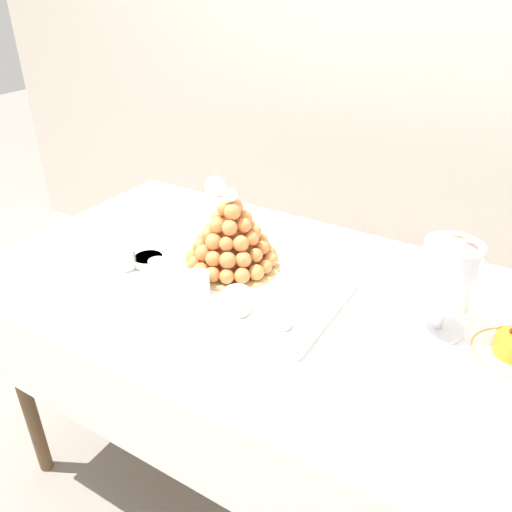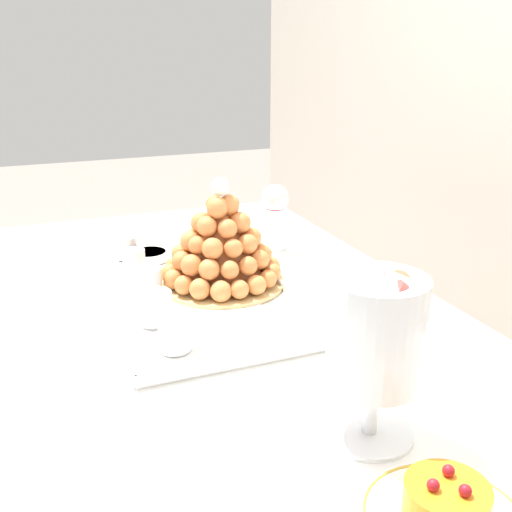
{
  "view_description": "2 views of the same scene",
  "coord_description": "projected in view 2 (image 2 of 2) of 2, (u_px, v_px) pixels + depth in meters",
  "views": [
    {
      "loc": [
        0.57,
        -0.98,
        1.53
      ],
      "look_at": [
        -0.01,
        -0.02,
        0.89
      ],
      "focal_mm": 35.91,
      "sensor_mm": 36.0,
      "label": 1
    },
    {
      "loc": [
        1.03,
        -0.35,
        1.29
      ],
      "look_at": [
        0.03,
        0.05,
        0.91
      ],
      "focal_mm": 42.92,
      "sensor_mm": 36.0,
      "label": 2
    }
  ],
  "objects": [
    {
      "name": "buffet_table",
      "position": [
        225.0,
        354.0,
        1.22
      ],
      "size": [
        1.53,
        0.87,
        0.79
      ],
      "color": "brown",
      "rests_on": "ground_plane"
    },
    {
      "name": "serving_tray",
      "position": [
        190.0,
        290.0,
        1.28
      ],
      "size": [
        0.68,
        0.37,
        0.02
      ],
      "color": "white",
      "rests_on": "buffet_table"
    },
    {
      "name": "croquembouche",
      "position": [
        221.0,
        246.0,
        1.27
      ],
      "size": [
        0.27,
        0.27,
        0.23
      ],
      "color": "tan",
      "rests_on": "serving_tray"
    },
    {
      "name": "dessert_cup_left",
      "position": [
        125.0,
        248.0,
        1.46
      ],
      "size": [
        0.06,
        0.06,
        0.05
      ],
      "color": "silver",
      "rests_on": "serving_tray"
    },
    {
      "name": "dessert_cup_mid_left",
      "position": [
        134.0,
        263.0,
        1.35
      ],
      "size": [
        0.05,
        0.05,
        0.06
      ],
      "color": "silver",
      "rests_on": "serving_tray"
    },
    {
      "name": "dessert_cup_centre",
      "position": [
        147.0,
        283.0,
        1.23
      ],
      "size": [
        0.06,
        0.06,
        0.06
      ],
      "color": "silver",
      "rests_on": "serving_tray"
    },
    {
      "name": "dessert_cup_mid_right",
      "position": [
        155.0,
        309.0,
        1.12
      ],
      "size": [
        0.06,
        0.06,
        0.06
      ],
      "color": "silver",
      "rests_on": "serving_tray"
    },
    {
      "name": "dessert_cup_right",
      "position": [
        175.0,
        337.0,
        1.02
      ],
      "size": [
        0.05,
        0.05,
        0.05
      ],
      "color": "silver",
      "rests_on": "serving_tray"
    },
    {
      "name": "creme_brulee_ramekin",
      "position": [
        149.0,
        255.0,
        1.44
      ],
      "size": [
        0.09,
        0.09,
        0.02
      ],
      "color": "white",
      "rests_on": "serving_tray"
    },
    {
      "name": "macaron_goblet",
      "position": [
        376.0,
        335.0,
        0.77
      ],
      "size": [
        0.13,
        0.13,
        0.24
      ],
      "color": "white",
      "rests_on": "buffet_table"
    },
    {
      "name": "fruit_tart_plate",
      "position": [
        445.0,
        510.0,
        0.67
      ],
      "size": [
        0.18,
        0.18,
        0.06
      ],
      "color": "white",
      "rests_on": "buffet_table"
    },
    {
      "name": "wine_glass",
      "position": [
        275.0,
        201.0,
        1.51
      ],
      "size": [
        0.07,
        0.07,
        0.17
      ],
      "color": "silver",
      "rests_on": "buffet_table"
    }
  ]
}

